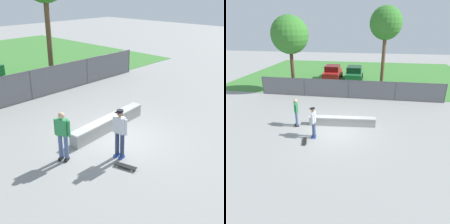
# 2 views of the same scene
# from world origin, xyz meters

# --- Properties ---
(ground_plane) EXTENTS (80.00, 80.00, 0.00)m
(ground_plane) POSITION_xyz_m (0.00, 0.00, 0.00)
(ground_plane) COLOR gray
(concrete_ledge) EXTENTS (4.29, 0.84, 0.57)m
(concrete_ledge) POSITION_xyz_m (0.28, 0.83, 0.29)
(concrete_ledge) COLOR #999993
(concrete_ledge) RESTS_ON ground
(skateboarder) EXTENTS (0.33, 0.60, 1.84)m
(skateboarder) POSITION_xyz_m (-1.08, -1.04, 1.03)
(skateboarder) COLOR #2647A5
(skateboarder) RESTS_ON ground
(skateboard) EXTENTS (0.40, 0.82, 0.09)m
(skateboard) POSITION_xyz_m (-1.46, -1.66, 0.07)
(skateboard) COLOR black
(skateboard) RESTS_ON ground
(chainlink_fence) EXTENTS (16.20, 0.07, 1.63)m
(chainlink_fence) POSITION_xyz_m (0.00, 6.43, 0.90)
(chainlink_fence) COLOR #4C4C51
(chainlink_fence) RESTS_ON ground
(bystander) EXTENTS (0.40, 0.55, 1.82)m
(bystander) POSITION_xyz_m (-2.57, 0.25, 1.01)
(bystander) COLOR black
(bystander) RESTS_ON ground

